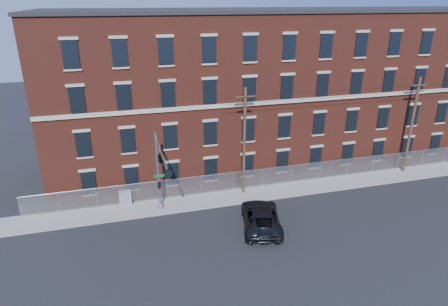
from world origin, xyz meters
The scene contains 10 objects.
ground centered at (0.00, 0.00, 0.00)m, with size 140.00×140.00×0.00m, color black.
sidewalk centered at (12.00, 5.00, 0.06)m, with size 65.00×3.00×0.12m, color gray.
mill_building centered at (12.00, 13.93, 8.15)m, with size 55.30×14.32×16.30m.
chain_link_fence centered at (12.00, 6.30, 1.06)m, with size 59.06×0.06×1.85m.
traffic_signal_mast centered at (-6.00, 2.18, 5.39)m, with size 0.90×6.75×7.00m.
utility_pole_near centered at (2.00, 5.60, 5.34)m, with size 1.80×0.28×10.00m.
utility_pole_mid centered at (20.00, 5.60, 5.34)m, with size 1.80×0.28×10.00m.
overhead_wires centered at (20.00, 5.60, 9.12)m, with size 40.00×0.62×0.62m.
pickup_truck centered at (1.51, -0.42, 0.87)m, with size 2.88×6.24×1.74m, color black.
utility_cabinet centered at (-8.89, 6.00, 0.79)m, with size 1.07×0.53×1.34m, color gray.
Camera 1 is at (-8.72, -25.81, 17.17)m, focal length 31.24 mm.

